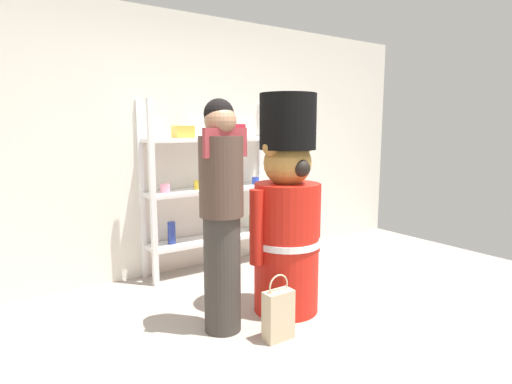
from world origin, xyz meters
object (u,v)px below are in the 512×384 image
Objects in this scene: merchandise_shelf at (212,187)px; shopping_bag at (278,314)px; person_shopper at (221,211)px; teddy_bear_guard at (287,213)px.

merchandise_shelf reaches higher than shopping_bag.
shopping_bag is at bearing -103.16° from merchandise_shelf.
merchandise_shelf is 1.42m from person_shopper.
teddy_bear_guard is 1.03× the size of person_shopper.
teddy_bear_guard is at bearing -91.19° from merchandise_shelf.
shopping_bag is at bearing -135.02° from teddy_bear_guard.
merchandise_shelf reaches higher than teddy_bear_guard.
teddy_bear_guard is 0.60m from person_shopper.
merchandise_shelf is at bearing 88.81° from teddy_bear_guard.
person_shopper is at bearing -116.13° from merchandise_shelf.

